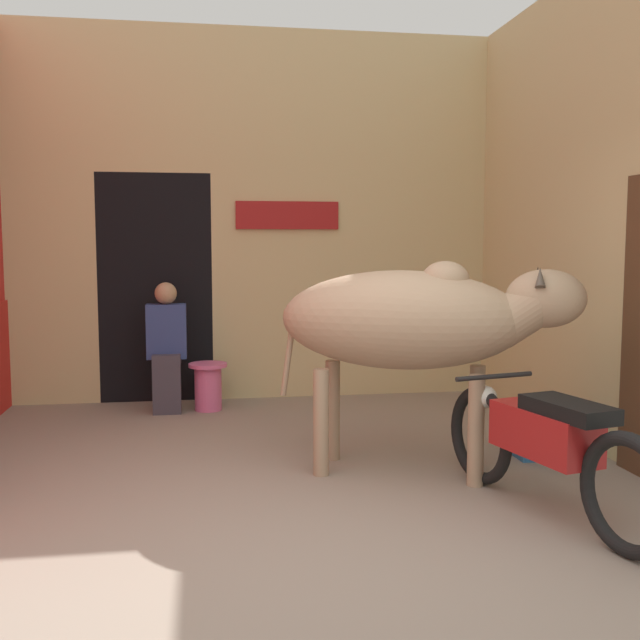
# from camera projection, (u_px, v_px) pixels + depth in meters

# --- Properties ---
(ground_plane) EXTENTS (30.00, 30.00, 0.00)m
(ground_plane) POSITION_uv_depth(u_px,v_px,m) (312.00, 555.00, 3.91)
(ground_plane) COLOR gray
(wall_back_with_doorway) EXTENTS (4.98, 0.93, 3.82)m
(wall_back_with_doorway) POSITION_uv_depth(u_px,v_px,m) (219.00, 242.00, 7.95)
(wall_back_with_doorway) COLOR #D1BC84
(wall_back_with_doorway) RESTS_ON ground_plane
(wall_right_with_door) EXTENTS (0.22, 4.08, 3.82)m
(wall_right_with_door) POSITION_uv_depth(u_px,v_px,m) (589.00, 213.00, 6.08)
(wall_right_with_door) COLOR #D1BC84
(wall_right_with_door) RESTS_ON ground_plane
(cow) EXTENTS (2.14, 1.31, 1.51)m
(cow) POSITION_uv_depth(u_px,v_px,m) (415.00, 321.00, 5.22)
(cow) COLOR tan
(cow) RESTS_ON ground_plane
(motorcycle_near) EXTENTS (0.67, 1.94, 0.77)m
(motorcycle_near) POSITION_uv_depth(u_px,v_px,m) (544.00, 443.00, 4.45)
(motorcycle_near) COLOR black
(motorcycle_near) RESTS_ON ground_plane
(shopkeeper_seated) EXTENTS (0.38, 0.34, 1.26)m
(shopkeeper_seated) POSITION_uv_depth(u_px,v_px,m) (167.00, 343.00, 7.23)
(shopkeeper_seated) COLOR #3D3842
(shopkeeper_seated) RESTS_ON ground_plane
(plastic_stool) EXTENTS (0.37, 0.37, 0.46)m
(plastic_stool) POSITION_uv_depth(u_px,v_px,m) (208.00, 385.00, 7.32)
(plastic_stool) COLOR #DB6093
(plastic_stool) RESTS_ON ground_plane
(crate) EXTENTS (0.44, 0.32, 0.28)m
(crate) POSITION_uv_depth(u_px,v_px,m) (542.00, 438.00, 5.73)
(crate) COLOR teal
(crate) RESTS_ON ground_plane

